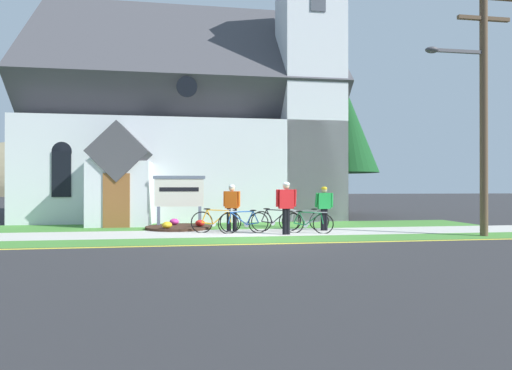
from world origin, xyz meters
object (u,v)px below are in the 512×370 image
Objects in this scene: cyclist_in_red_jersey at (324,205)px; bicycle_black at (244,222)px; cyclist_in_white_jersey at (286,203)px; utility_pole at (481,93)px; bicycle_yellow at (305,220)px; bicycle_blue at (216,221)px; church_sign at (179,193)px; bicycle_red at (308,223)px; cyclist_in_orange_jersey at (232,204)px; roadside_conifer at (345,129)px; bicycle_white at (275,221)px.

bicycle_black is at bearing -172.32° from cyclist_in_red_jersey.
utility_pole is (6.13, -1.22, 3.57)m from cyclist_in_white_jersey.
bicycle_blue is at bearing -174.47° from bicycle_yellow.
cyclist_in_red_jersey is 6.24m from utility_pole.
cyclist_in_white_jersey is at bearing 168.77° from utility_pole.
bicycle_red is at bearing -31.53° from church_sign.
bicycle_red is 0.95× the size of cyclist_in_orange_jersey.
utility_pole is at bearing -25.85° from bicycle_yellow.
bicycle_red is (4.41, -2.71, -0.97)m from church_sign.
church_sign reaches higher than bicycle_blue.
cyclist_in_orange_jersey is at bearing -132.68° from roadside_conifer.
cyclist_in_white_jersey is (-1.00, -1.27, 0.66)m from bicycle_yellow.
cyclist_in_red_jersey reaches higher than bicycle_white.
bicycle_red is at bearing -117.68° from roadside_conifer.
utility_pole is at bearing -16.07° from bicycle_red.
roadside_conifer is at bearing 94.36° from utility_pole.
bicycle_blue is 11.88m from roadside_conifer.
bicycle_red is 0.89× the size of bicycle_black.
bicycle_black is 1.11× the size of cyclist_in_red_jersey.
cyclist_in_white_jersey reaches higher than bicycle_red.
cyclist_in_orange_jersey is (0.57, 0.34, 0.58)m from bicycle_blue.
bicycle_red is at bearing -99.71° from bicycle_yellow.
cyclist_in_orange_jersey is 8.98m from utility_pole.
cyclist_in_orange_jersey is 0.20× the size of utility_pole.
cyclist_in_red_jersey reaches higher than bicycle_yellow.
church_sign is at bearing 150.65° from bicycle_white.
church_sign is 1.21× the size of cyclist_in_orange_jersey.
roadside_conifer is (7.61, 7.98, 4.42)m from bicycle_blue.
cyclist_in_white_jersey is (-0.83, -0.31, 0.67)m from bicycle_red.
church_sign reaches higher than bicycle_yellow.
bicycle_black is at bearing -46.64° from church_sign.
utility_pole is at bearing -20.15° from bicycle_white.
church_sign is 1.15× the size of cyclist_in_white_jersey.
church_sign is 4.04m from bicycle_white.
bicycle_yellow is at bearing 154.15° from utility_pole.
bicycle_black is 1.07× the size of bicycle_yellow.
cyclist_in_white_jersey is at bearing -37.69° from cyclist_in_orange_jersey.
utility_pole is at bearing -14.53° from bicycle_blue.
bicycle_red is 0.22× the size of roadside_conifer.
roadside_conifer reaches higher than bicycle_white.
bicycle_yellow is at bearing 159.01° from cyclist_in_red_jersey.
bicycle_black is (-1.17, -0.46, -0.01)m from bicycle_white.
bicycle_red is 3.16m from bicycle_blue.
bicycle_black is at bearing -158.60° from bicycle_white.
bicycle_blue is (-3.25, -0.31, 0.02)m from bicycle_yellow.
bicycle_blue is at bearing -133.66° from roadside_conifer.
cyclist_in_white_jersey is at bearing -120.95° from roadside_conifer.
utility_pole is at bearing -23.55° from church_sign.
church_sign is at bearing -146.50° from roadside_conifer.
roadside_conifer is at bearing 62.32° from bicycle_red.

